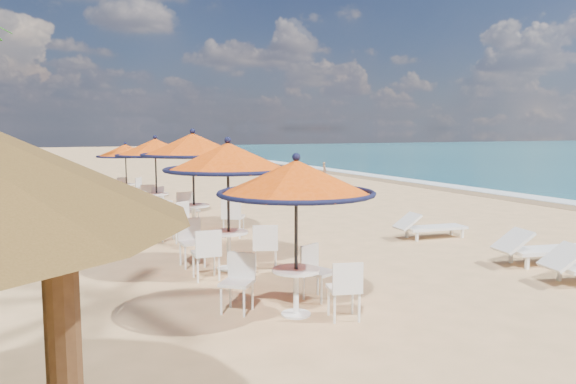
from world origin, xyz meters
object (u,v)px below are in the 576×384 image
(lounger_mid, at_px, (542,248))
(lounger_far, at_px, (428,226))
(station_0, at_px, (297,197))
(station_1, at_px, (227,173))
(station_4, at_px, (126,158))
(station_3, at_px, (154,157))
(station_2, at_px, (194,158))

(lounger_mid, distance_m, lounger_far, 3.10)
(station_0, xyz_separation_m, lounger_mid, (5.67, 0.66, -1.37))
(station_0, distance_m, station_1, 2.88)
(station_1, distance_m, station_4, 11.41)
(station_4, relative_size, lounger_mid, 1.04)
(station_1, bearing_deg, station_3, 89.42)
(station_0, bearing_deg, station_3, 90.04)
(station_0, relative_size, lounger_far, 1.26)
(station_1, bearing_deg, station_0, -88.45)
(station_3, relative_size, lounger_far, 1.34)
(station_2, distance_m, station_3, 3.44)
(station_4, distance_m, lounger_far, 11.98)
(station_1, distance_m, station_3, 7.05)
(station_0, xyz_separation_m, station_2, (0.28, 6.50, 0.25))
(station_2, height_order, station_3, station_2)
(station_0, xyz_separation_m, lounger_far, (5.36, 3.75, -1.41))
(station_1, relative_size, station_2, 0.94)
(station_2, xyz_separation_m, lounger_mid, (5.39, -5.84, -1.62))
(station_3, bearing_deg, station_2, -85.22)
(lounger_mid, bearing_deg, station_3, 133.12)
(station_3, bearing_deg, station_0, -89.96)
(station_2, xyz_separation_m, station_4, (-0.47, 7.78, -0.36))
(station_4, distance_m, lounger_mid, 14.88)
(station_3, bearing_deg, station_1, -90.58)
(station_4, bearing_deg, lounger_mid, -66.70)
(station_1, xyz_separation_m, lounger_far, (5.44, 0.87, -1.54))
(station_4, height_order, lounger_far, station_4)
(station_3, bearing_deg, lounger_far, -49.02)
(station_4, xyz_separation_m, lounger_mid, (5.87, -13.62, -1.26))
(station_1, relative_size, lounger_mid, 1.19)
(station_2, relative_size, station_4, 1.22)
(station_2, xyz_separation_m, station_3, (-0.29, 3.43, -0.14))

